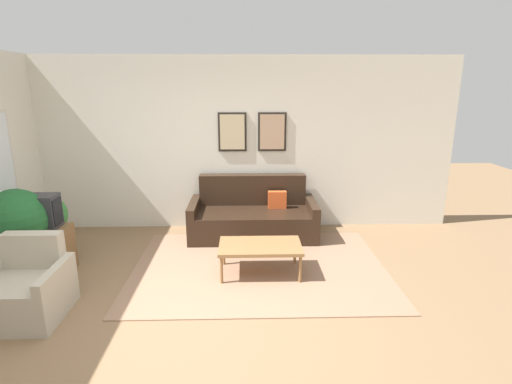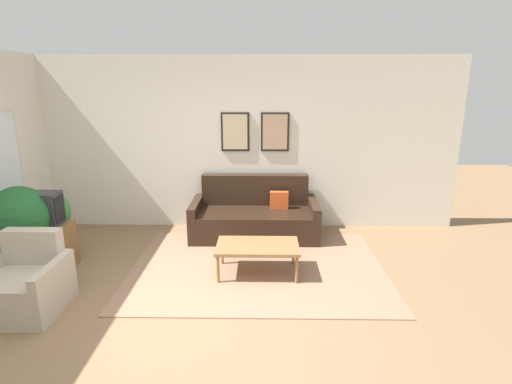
% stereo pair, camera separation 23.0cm
% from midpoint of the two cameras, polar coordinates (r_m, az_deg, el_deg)
% --- Properties ---
extents(ground_plane, '(16.00, 16.00, 0.00)m').
position_cam_midpoint_polar(ground_plane, '(4.26, -12.71, -17.37)').
color(ground_plane, '#846647').
extents(area_rug, '(3.18, 2.33, 0.01)m').
position_cam_midpoint_polar(area_rug, '(5.19, -0.81, -10.68)').
color(area_rug, '#937056').
rests_on(area_rug, ground_plane).
extents(wall_back, '(8.00, 0.09, 2.70)m').
position_cam_midpoint_polar(wall_back, '(6.39, -8.68, 6.75)').
color(wall_back, silver).
rests_on(wall_back, ground_plane).
extents(couch, '(1.90, 0.90, 0.90)m').
position_cam_midpoint_polar(couch, '(6.14, -1.49, -3.53)').
color(couch, black).
rests_on(couch, ground_plane).
extents(coffee_table, '(1.00, 0.58, 0.38)m').
position_cam_midpoint_polar(coffee_table, '(4.89, -0.76, -7.90)').
color(coffee_table, olive).
rests_on(coffee_table, ground_plane).
extents(tv_stand, '(0.70, 0.40, 0.59)m').
position_cam_midpoint_polar(tv_stand, '(5.66, -29.38, -7.30)').
color(tv_stand, brown).
rests_on(tv_stand, ground_plane).
extents(tv, '(0.53, 0.28, 0.41)m').
position_cam_midpoint_polar(tv, '(5.51, -30.02, -2.47)').
color(tv, '#2D2D33').
rests_on(tv, tv_stand).
extents(armchair, '(0.78, 0.76, 0.78)m').
position_cam_midpoint_polar(armchair, '(4.77, -31.39, -11.96)').
color(armchair, '#B2A893').
rests_on(armchair, ground_plane).
extents(potted_plant_tall, '(0.72, 0.72, 1.11)m').
position_cam_midpoint_polar(potted_plant_tall, '(5.47, -32.06, -3.71)').
color(potted_plant_tall, '#935638').
rests_on(potted_plant_tall, ground_plane).
extents(potted_plant_by_window, '(0.50, 0.50, 0.81)m').
position_cam_midpoint_polar(potted_plant_by_window, '(6.05, -29.77, -3.62)').
color(potted_plant_by_window, '#383D42').
rests_on(potted_plant_by_window, ground_plane).
extents(potted_plant_small, '(0.57, 0.57, 0.91)m').
position_cam_midpoint_polar(potted_plant_small, '(5.92, -28.97, -3.28)').
color(potted_plant_small, slate).
rests_on(potted_plant_small, ground_plane).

